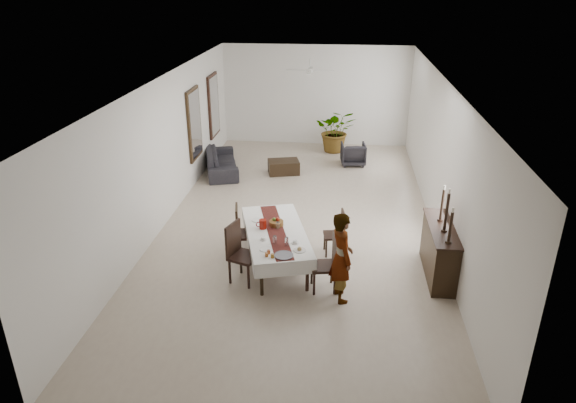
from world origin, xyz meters
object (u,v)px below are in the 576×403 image
at_px(dining_table_top, 276,232).
at_px(sofa, 222,162).
at_px(red_pitcher, 263,224).
at_px(sideboard_body, 439,252).
at_px(woman, 341,257).

height_order(dining_table_top, sofa, dining_table_top).
height_order(dining_table_top, red_pitcher, red_pitcher).
distance_m(dining_table_top, sideboard_body, 3.07).
distance_m(dining_table_top, sofa, 5.38).
relative_size(dining_table_top, woman, 1.36).
xyz_separation_m(sideboard_body, sofa, (-5.26, 5.00, -0.18)).
bearing_deg(red_pitcher, sofa, 111.92).
relative_size(red_pitcher, woman, 0.11).
height_order(red_pitcher, sideboard_body, sideboard_body).
bearing_deg(sideboard_body, sofa, 136.48).
relative_size(dining_table_top, sofa, 1.06).
bearing_deg(dining_table_top, sofa, 98.52).
distance_m(red_pitcher, woman, 1.90).
bearing_deg(dining_table_top, red_pitcher, 149.04).
bearing_deg(woman, red_pitcher, 33.64).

